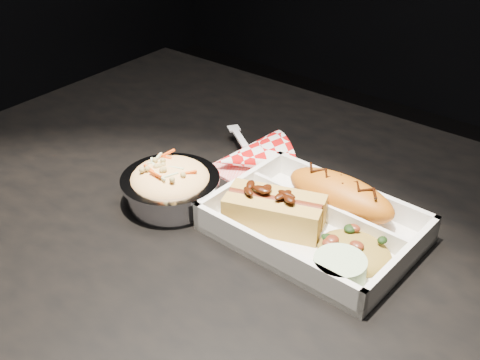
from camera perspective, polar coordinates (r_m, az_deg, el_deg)
name	(u,v)px	position (r m, az deg, el deg)	size (l,w,h in m)	color
dining_table	(280,287)	(0.83, 3.82, -10.07)	(1.20, 0.80, 0.75)	black
food_tray	(315,227)	(0.77, 7.12, -4.48)	(0.26, 0.19, 0.04)	silver
fried_pastry	(340,195)	(0.80, 9.49, -1.37)	(0.16, 0.06, 0.05)	#BD6112
hotdog	(274,209)	(0.76, 3.29, -2.72)	(0.14, 0.10, 0.06)	gold
fried_rice_mound	(355,245)	(0.73, 10.88, -6.03)	(0.09, 0.08, 0.03)	#AB8731
cupcake_liner	(339,270)	(0.69, 9.40, -8.42)	(0.06, 0.06, 0.03)	#B3D19E
foil_coleslaw_cup	(170,184)	(0.82, -6.61, -0.40)	(0.13, 0.13, 0.07)	silver
napkin_fork	(251,157)	(0.90, 1.03, 2.17)	(0.16, 0.15, 0.10)	red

